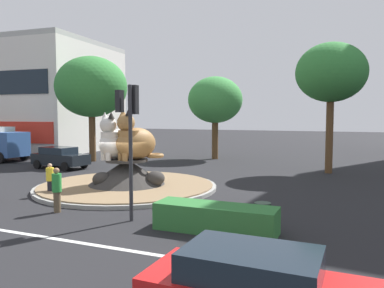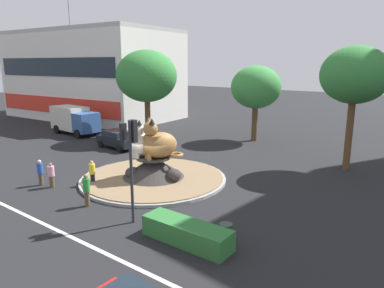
% 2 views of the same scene
% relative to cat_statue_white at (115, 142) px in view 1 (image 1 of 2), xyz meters
% --- Properties ---
extents(ground_plane, '(160.00, 160.00, 0.00)m').
position_rel_cat_statue_white_xyz_m(ground_plane, '(0.54, 0.22, -2.45)').
color(ground_plane, black).
extents(roundabout_island, '(9.40, 9.40, 1.55)m').
position_rel_cat_statue_white_xyz_m(roundabout_island, '(0.54, 0.22, -1.93)').
color(roundabout_island, gray).
rests_on(roundabout_island, ground).
extents(cat_statue_white, '(1.98, 2.52, 2.47)m').
position_rel_cat_statue_white_xyz_m(cat_statue_white, '(0.00, 0.00, 0.00)').
color(cat_statue_white, silver).
rests_on(cat_statue_white, roundabout_island).
extents(cat_statue_tabby, '(2.36, 2.66, 2.63)m').
position_rel_cat_statue_white_xyz_m(cat_statue_tabby, '(1.03, 0.20, 0.06)').
color(cat_statue_tabby, '#9E703D').
rests_on(cat_statue_tabby, roundabout_island).
extents(traffic_light_mast, '(0.72, 0.52, 4.93)m').
position_rel_cat_statue_white_xyz_m(traffic_light_mast, '(3.99, -4.92, 1.16)').
color(traffic_light_mast, '#2D2D33').
rests_on(traffic_light_mast, ground).
extents(shophouse_block, '(24.13, 14.37, 16.72)m').
position_rel_cat_statue_white_xyz_m(shophouse_block, '(-25.40, 16.00, 3.40)').
color(shophouse_block, silver).
rests_on(shophouse_block, ground).
extents(clipped_hedge_strip, '(4.07, 1.20, 0.90)m').
position_rel_cat_statue_white_xyz_m(clipped_hedge_strip, '(7.32, -5.04, -2.00)').
color(clipped_hedge_strip, '#2D7033').
rests_on(clipped_hedge_strip, ground).
extents(broadleaf_tree_behind_island, '(4.77, 4.77, 7.23)m').
position_rel_cat_statue_white_xyz_m(broadleaf_tree_behind_island, '(0.22, 15.01, 2.71)').
color(broadleaf_tree_behind_island, brown).
rests_on(broadleaf_tree_behind_island, ground).
extents(second_tree_near_tower, '(4.57, 4.57, 8.60)m').
position_rel_cat_statue_white_xyz_m(second_tree_near_tower, '(10.00, 10.08, 4.15)').
color(second_tree_near_tower, brown).
rests_on(second_tree_near_tower, ground).
extents(third_tree_left, '(5.89, 5.89, 8.70)m').
position_rel_cat_statue_white_xyz_m(third_tree_left, '(-8.65, 9.36, 3.72)').
color(third_tree_left, brown).
rests_on(third_tree_left, ground).
extents(pedestrian_green_shirt, '(0.37, 0.37, 1.78)m').
position_rel_cat_statue_white_xyz_m(pedestrian_green_shirt, '(0.69, -5.09, -1.51)').
color(pedestrian_green_shirt, brown).
rests_on(pedestrian_green_shirt, ground).
extents(pedestrian_yellow_shirt, '(0.37, 0.37, 1.56)m').
position_rel_cat_statue_white_xyz_m(pedestrian_yellow_shirt, '(-1.85, -2.75, -1.64)').
color(pedestrian_yellow_shirt, black).
rests_on(pedestrian_yellow_shirt, ground).
extents(sedan_on_far_lane, '(4.28, 2.33, 1.55)m').
position_rel_cat_statue_white_xyz_m(sedan_on_far_lane, '(-8.07, 4.85, -1.63)').
color(sedan_on_far_lane, black).
rests_on(sedan_on_far_lane, ground).
extents(litter_bin, '(0.56, 0.56, 0.90)m').
position_rel_cat_statue_white_xyz_m(litter_bin, '(8.69, -4.14, -2.00)').
color(litter_bin, '#2D4233').
rests_on(litter_bin, ground).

